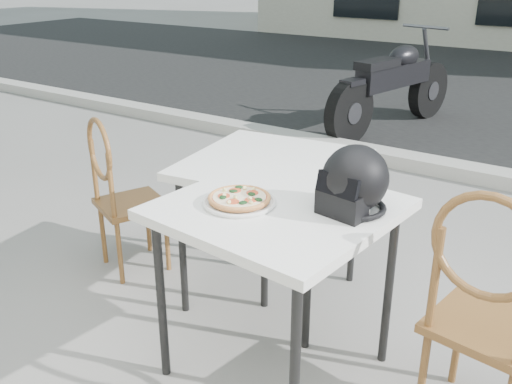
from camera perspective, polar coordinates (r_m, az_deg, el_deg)
The scene contains 8 objects.
cafe_table_main at distance 2.41m, azimuth 2.23°, elevation -2.85°, with size 0.97×0.97×0.84m.
plate at distance 2.38m, azimuth -1.67°, elevation -1.03°, with size 0.41×0.41×0.02m.
pizza at distance 2.37m, azimuth -1.67°, elevation -0.57°, with size 0.33×0.33×0.03m.
helmet at distance 2.31m, azimuth 9.74°, elevation 0.92°, with size 0.31×0.32×0.27m.
cafe_chair_main at distance 2.31m, azimuth 22.01°, elevation -10.41°, with size 0.47×0.47×1.08m.
cafe_table_side at distance 3.00m, azimuth 1.68°, elevation 1.86°, with size 0.95×0.95×0.81m.
cafe_chair_side at distance 3.44m, azimuth -13.57°, elevation 0.44°, with size 0.49×0.49×0.98m.
motorcycle at distance 6.55m, azimuth 13.57°, elevation 10.20°, with size 0.70×2.17×1.09m.
Camera 1 is at (0.55, -1.92, 1.79)m, focal length 40.00 mm.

